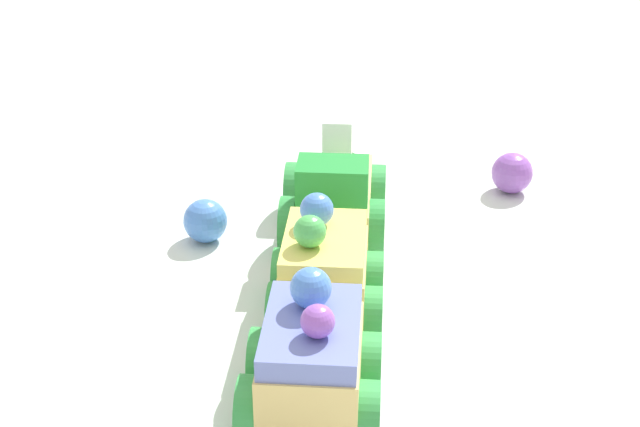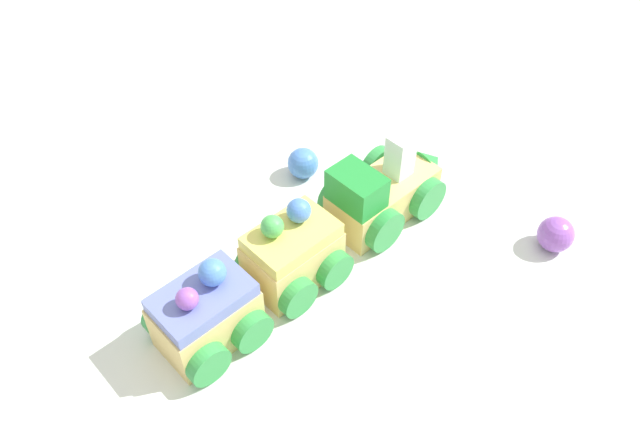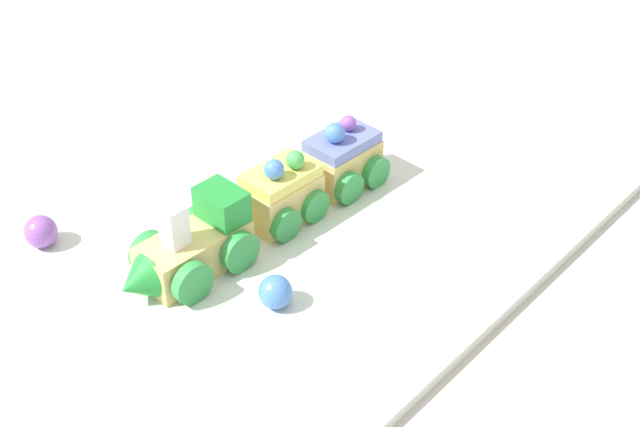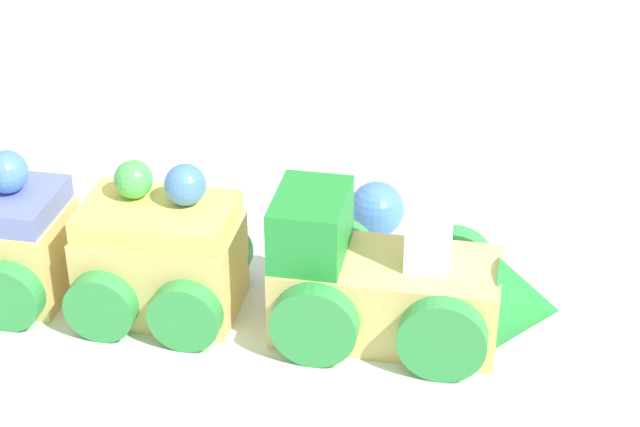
# 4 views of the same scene
# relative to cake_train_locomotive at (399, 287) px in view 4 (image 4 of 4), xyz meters

# --- Properties ---
(ground_plane) EXTENTS (10.00, 10.00, 0.00)m
(ground_plane) POSITION_rel_cake_train_locomotive_xyz_m (-0.08, 0.03, -0.04)
(ground_plane) COLOR beige
(display_board) EXTENTS (0.65, 0.41, 0.01)m
(display_board) POSITION_rel_cake_train_locomotive_xyz_m (-0.08, 0.03, -0.03)
(display_board) COLOR silver
(display_board) RESTS_ON ground_plane
(cake_train_locomotive) EXTENTS (0.13, 0.07, 0.08)m
(cake_train_locomotive) POSITION_rel_cake_train_locomotive_xyz_m (0.00, 0.00, 0.00)
(cake_train_locomotive) COLOR #E5C675
(cake_train_locomotive) RESTS_ON display_board
(cake_car_lemon) EXTENTS (0.08, 0.07, 0.07)m
(cake_car_lemon) POSITION_rel_cake_train_locomotive_xyz_m (-0.11, 0.01, 0.00)
(cake_car_lemon) COLOR #E5C675
(cake_car_lemon) RESTS_ON display_board
(gumball_blue) EXTENTS (0.03, 0.03, 0.03)m
(gumball_blue) POSITION_rel_cake_train_locomotive_xyz_m (-0.02, 0.09, -0.01)
(gumball_blue) COLOR #4C84E0
(gumball_blue) RESTS_ON display_board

